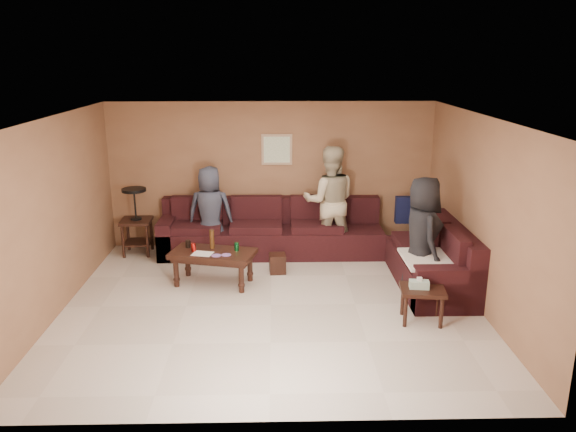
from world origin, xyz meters
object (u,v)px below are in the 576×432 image
object	(u,v)px
sectional_sofa	(322,245)
coffee_table	(213,256)
end_table_left	(136,220)
waste_bin	(277,263)
side_table_right	(422,292)
person_middle	(330,201)
person_left	(210,212)
person_right	(422,236)

from	to	relation	value
sectional_sofa	coffee_table	size ratio (longest dim) A/B	3.56
coffee_table	end_table_left	world-z (taller)	end_table_left
end_table_left	waste_bin	size ratio (longest dim) A/B	3.83
end_table_left	waste_bin	distance (m)	2.56
end_table_left	side_table_right	xyz separation A→B (m)	(4.14, -2.61, -0.20)
coffee_table	person_middle	world-z (taller)	person_middle
end_table_left	person_left	xyz separation A→B (m)	(1.26, -0.15, 0.17)
end_table_left	person_right	size ratio (longest dim) A/B	0.68
person_middle	coffee_table	bearing A→B (deg)	36.51
end_table_left	waste_bin	xyz separation A→B (m)	(2.35, -0.92, -0.44)
sectional_sofa	person_middle	distance (m)	0.78
waste_bin	person_left	size ratio (longest dim) A/B	0.19
coffee_table	side_table_right	size ratio (longest dim) A/B	2.20
coffee_table	person_middle	xyz separation A→B (m)	(1.81, 1.24, 0.49)
sectional_sofa	person_middle	xyz separation A→B (m)	(0.15, 0.48, 0.59)
person_right	side_table_right	bearing A→B (deg)	161.36
side_table_right	waste_bin	world-z (taller)	side_table_right
person_left	end_table_left	bearing A→B (deg)	-5.03
coffee_table	waste_bin	bearing A→B (deg)	23.79
end_table_left	coffee_table	bearing A→B (deg)	-43.43
side_table_right	person_middle	size ratio (longest dim) A/B	0.32
waste_bin	side_table_right	bearing A→B (deg)	-43.35
coffee_table	person_middle	bearing A→B (deg)	34.43
person_middle	person_right	xyz separation A→B (m)	(1.13, -1.61, -0.09)
person_left	person_right	xyz separation A→B (m)	(3.09, -1.55, 0.07)
coffee_table	person_left	world-z (taller)	person_left
waste_bin	person_left	distance (m)	1.47
coffee_table	end_table_left	size ratio (longest dim) A/B	1.16
person_middle	person_right	size ratio (longest dim) A/B	1.10
side_table_right	person_middle	xyz separation A→B (m)	(-0.92, 2.52, 0.53)
sectional_sofa	waste_bin	distance (m)	0.82
waste_bin	sectional_sofa	bearing A→B (deg)	25.58
person_left	person_right	distance (m)	3.46
end_table_left	person_middle	bearing A→B (deg)	-1.67
side_table_right	waste_bin	size ratio (longest dim) A/B	2.01
end_table_left	sectional_sofa	bearing A→B (deg)	-10.62
sectional_sofa	person_left	xyz separation A→B (m)	(-1.81, 0.43, 0.44)
side_table_right	waste_bin	bearing A→B (deg)	136.65
coffee_table	waste_bin	size ratio (longest dim) A/B	4.43
coffee_table	person_left	size ratio (longest dim) A/B	0.86
person_left	person_right	world-z (taller)	person_right
waste_bin	person_middle	xyz separation A→B (m)	(0.87, 0.83, 0.77)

